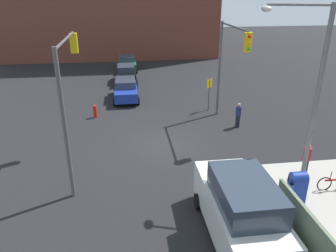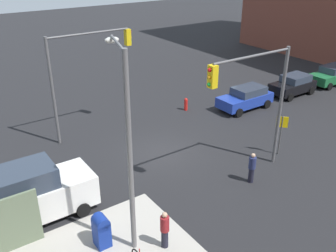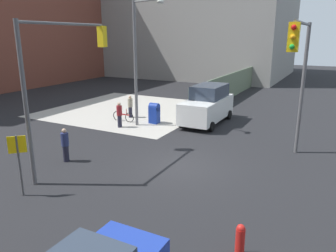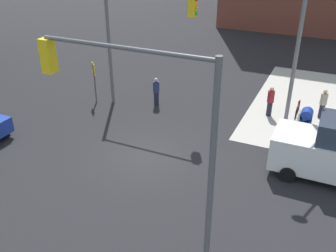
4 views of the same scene
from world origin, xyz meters
TOP-DOWN VIEW (x-y plane):
  - ground_plane at (0.00, 0.00)m, footprint 120.00×120.00m
  - sidewalk_corner at (9.00, 9.00)m, footprint 12.00×12.00m
  - construction_fence at (17.25, 3.20)m, footprint 18.49×0.12m
  - building_loft_east at (36.00, 13.02)m, footprint 20.00×24.00m
  - smokestack at (28.06, 30.00)m, footprint 1.80×1.80m
  - traffic_signal_nw_corner at (-2.53, 4.50)m, footprint 5.19×0.36m
  - traffic_signal_se_corner at (2.43, -4.50)m, footprint 5.42×0.36m
  - street_lamp_corner at (5.09, 5.45)m, footprint 1.10×2.57m
  - warning_sign_two_way at (-5.40, 4.09)m, footprint 0.48×0.48m
  - mailbox_blue at (6.20, 5.00)m, footprint 0.56×0.64m
  - fire_hydrant at (-5.00, -4.20)m, footprint 0.26×0.26m
  - van_white_delivery at (8.03, 1.80)m, footprint 5.40×2.32m
  - pedestrian_crossing at (6.80, 7.40)m, footprint 0.36×0.36m
  - pedestrian_waiting at (-2.00, 5.20)m, footprint 0.36×0.36m
  - pedestrian_walking_north at (4.20, 6.50)m, footprint 0.36×0.36m
  - bicycle_leaning_on_fence at (5.60, 7.20)m, footprint 0.05×1.75m

SIDE VIEW (x-z plane):
  - ground_plane at x=0.00m, z-range 0.00..0.00m
  - sidewalk_corner at x=9.00m, z-range 0.00..0.01m
  - bicycle_leaning_on_fence at x=5.60m, z-range -0.14..0.83m
  - fire_hydrant at x=-5.00m, z-range 0.02..0.96m
  - mailbox_blue at x=6.20m, z-range 0.05..1.48m
  - pedestrian_crossing at x=6.80m, z-range 0.03..1.67m
  - pedestrian_waiting at x=-2.00m, z-range 0.03..1.68m
  - pedestrian_walking_north at x=4.20m, z-range 0.03..1.71m
  - construction_fence at x=17.25m, z-range 0.00..2.40m
  - van_white_delivery at x=8.03m, z-range -0.03..2.59m
  - warning_sign_two_way at x=-5.40m, z-range 0.44..2.84m
  - traffic_signal_nw_corner at x=-2.53m, z-range 1.36..7.86m
  - traffic_signal_se_corner at x=2.43m, z-range 1.38..7.88m
  - street_lamp_corner at x=5.09m, z-range 0.70..8.70m
  - smokestack at x=28.06m, z-range 0.00..16.25m
  - building_loft_east at x=36.00m, z-range 0.00..18.97m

